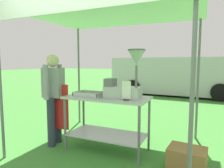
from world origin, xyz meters
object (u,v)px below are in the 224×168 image
(van_silver, at_px, (176,76))
(donut_tray, at_px, (89,95))
(donut_cart, at_px, (107,111))
(vendor, at_px, (54,95))
(supply_crate, at_px, (187,159))
(menu_sign, at_px, (126,92))
(donut_fryer, at_px, (126,80))
(stall_canopy, at_px, (109,15))

(van_silver, bearing_deg, donut_tray, -94.88)
(donut_cart, distance_m, vendor, 1.01)
(vendor, distance_m, supply_crate, 2.36)
(vendor, bearing_deg, menu_sign, -1.42)
(donut_cart, distance_m, van_silver, 6.73)
(vendor, bearing_deg, donut_tray, 5.47)
(donut_cart, xyz_separation_m, donut_tray, (-0.28, -0.08, 0.27))
(donut_fryer, height_order, menu_sign, donut_fryer)
(donut_cart, relative_size, donut_tray, 3.00)
(stall_canopy, bearing_deg, supply_crate, -9.09)
(stall_canopy, relative_size, menu_sign, 10.12)
(donut_cart, bearing_deg, donut_tray, -164.23)
(stall_canopy, relative_size, van_silver, 0.50)
(donut_tray, xyz_separation_m, van_silver, (0.58, 6.80, -0.06))
(donut_tray, relative_size, supply_crate, 0.87)
(donut_fryer, bearing_deg, van_silver, 90.36)
(stall_canopy, relative_size, donut_fryer, 3.82)
(donut_cart, xyz_separation_m, menu_sign, (0.40, -0.18, 0.37))
(stall_canopy, height_order, van_silver, stall_canopy)
(donut_cart, height_order, menu_sign, menu_sign)
(menu_sign, bearing_deg, van_silver, 90.89)
(stall_canopy, height_order, supply_crate, stall_canopy)
(donut_tray, bearing_deg, vendor, -174.53)
(donut_fryer, distance_m, supply_crate, 1.40)
(donut_cart, height_order, donut_tray, donut_tray)
(donut_fryer, height_order, vendor, donut_fryer)
(donut_tray, bearing_deg, supply_crate, -0.91)
(stall_canopy, distance_m, van_silver, 6.77)
(donut_tray, height_order, menu_sign, menu_sign)
(stall_canopy, height_order, donut_cart, stall_canopy)
(donut_tray, height_order, supply_crate, donut_tray)
(donut_fryer, bearing_deg, stall_canopy, 160.51)
(donut_cart, bearing_deg, menu_sign, -24.06)
(donut_fryer, relative_size, supply_crate, 1.42)
(supply_crate, xyz_separation_m, van_silver, (-0.97, 6.82, 0.73))
(menu_sign, xyz_separation_m, van_silver, (-0.11, 6.90, -0.16))
(donut_tray, height_order, vendor, vendor)
(stall_canopy, relative_size, vendor, 1.79)
(menu_sign, xyz_separation_m, vendor, (-1.38, 0.03, -0.14))
(menu_sign, bearing_deg, supply_crate, 4.99)
(menu_sign, bearing_deg, vendor, 178.58)
(stall_canopy, xyz_separation_m, donut_tray, (-0.28, -0.18, -1.30))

